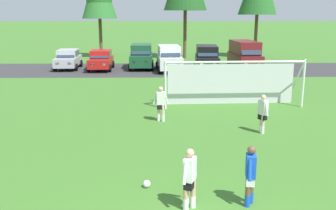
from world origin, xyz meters
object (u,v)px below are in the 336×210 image
parked_car_slot_center_right (207,58)px  parked_car_slot_left (101,60)px  soccer_goal (232,81)px  player_midfield_center (263,114)px  player_defender_far (250,176)px  player_winger_left (161,104)px  parked_car_slot_center_left (141,56)px  parked_car_slot_right (245,55)px  player_striker_near (190,179)px  soccer_ball (147,184)px  parked_car_slot_far_left (68,59)px  parked_car_slot_center (169,58)px

parked_car_slot_center_right → parked_car_slot_left: bearing=175.4°
soccer_goal → player_midfield_center: 5.10m
player_midfield_center → player_defender_far: 6.38m
player_defender_far → player_winger_left: 8.24m
player_winger_left → player_midfield_center: bearing=-23.4°
player_winger_left → parked_car_slot_center_left: 17.24m
player_defender_far → parked_car_slot_center_right: size_ratio=0.35×
parked_car_slot_center_left → parked_car_slot_right: (9.09, -1.10, 0.23)m
player_midfield_center → parked_car_slot_center_right: parked_car_slot_center_right is taller
player_striker_near → player_defender_far: (1.59, 0.18, 0.00)m
player_midfield_center → parked_car_slot_left: (-9.48, 18.10, 0.05)m
player_striker_near → player_midfield_center: size_ratio=1.00×
player_winger_left → parked_car_slot_right: size_ratio=0.33×
parked_car_slot_center_left → parked_car_slot_center_right: bearing=-15.9°
soccer_goal → player_winger_left: 5.06m
soccer_ball → parked_car_slot_left: parked_car_slot_left is taller
player_striker_near → soccer_ball: bearing=132.5°
soccer_goal → parked_car_slot_center_left: (-5.58, 13.92, -0.18)m
player_midfield_center → parked_car_slot_far_left: (-12.51, 18.78, 0.05)m
player_striker_near → parked_car_slot_left: parked_car_slot_left is taller
parked_car_slot_far_left → parked_car_slot_right: size_ratio=0.87×
parked_car_slot_center_right → player_defender_far: bearing=-94.1°
parked_car_slot_center_right → parked_car_slot_center: bearing=179.2°
player_winger_left → soccer_goal: bearing=39.9°
player_midfield_center → parked_car_slot_center: size_ratio=0.35×
player_midfield_center → soccer_ball: bearing=-132.9°
parked_car_slot_center_right → parked_car_slot_center_left: bearing=164.1°
player_striker_near → player_defender_far: same height
parked_car_slot_center_left → parked_car_slot_center: same height
parked_car_slot_right → soccer_ball: bearing=-108.8°
parked_car_slot_left → parked_car_slot_center: bearing=-6.6°
player_defender_far → parked_car_slot_center_left: parked_car_slot_center_left is taller
soccer_goal → parked_car_slot_center_right: 12.30m
parked_car_slot_center → parked_car_slot_center_right: size_ratio=1.00×
player_defender_far → parked_car_slot_center: parked_car_slot_center is taller
player_defender_far → parked_car_slot_left: bearing=107.3°
parked_car_slot_far_left → parked_car_slot_left: 3.10m
soccer_goal → parked_car_slot_right: size_ratio=1.52×
player_defender_far → player_winger_left: size_ratio=1.00×
parked_car_slot_center → parked_car_slot_left: bearing=173.4°
player_striker_near → parked_car_slot_center: bearing=89.9°
soccer_ball → parked_car_slot_center: parked_car_slot_center is taller
soccer_goal → player_defender_far: soccer_goal is taller
player_midfield_center → parked_car_slot_center_left: size_ratio=0.36×
soccer_ball → parked_car_slot_far_left: (-7.85, 23.80, 0.77)m
player_striker_near → player_midfield_center: (3.52, 6.26, 0.00)m
player_defender_far → player_winger_left: (-2.31, 7.91, 0.00)m
soccer_ball → parked_car_slot_left: bearing=101.8°
soccer_goal → parked_car_slot_center_left: 15.00m
player_winger_left → parked_car_slot_center: (0.75, 15.58, 0.29)m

